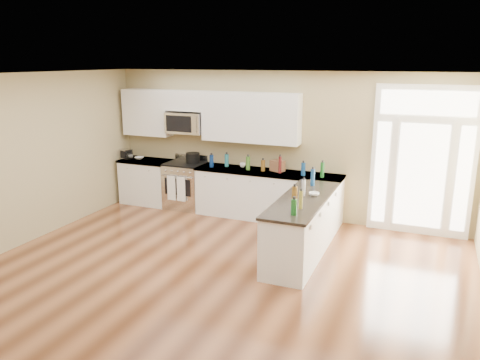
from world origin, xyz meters
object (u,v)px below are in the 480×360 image
(kitchen_range, at_px, (185,185))
(stockpot, at_px, (193,157))
(peninsula_cabinet, at_px, (302,229))
(toaster_oven, at_px, (126,154))

(kitchen_range, height_order, stockpot, stockpot)
(peninsula_cabinet, distance_m, kitchen_range, 3.22)
(peninsula_cabinet, relative_size, stockpot, 8.25)
(kitchen_range, height_order, toaster_oven, toaster_oven)
(peninsula_cabinet, height_order, toaster_oven, toaster_oven)
(peninsula_cabinet, height_order, stockpot, stockpot)
(toaster_oven, bearing_deg, stockpot, 26.29)
(stockpot, relative_size, toaster_oven, 1.17)
(peninsula_cabinet, height_order, kitchen_range, kitchen_range)
(stockpot, xyz_separation_m, toaster_oven, (-1.54, -0.14, -0.02))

